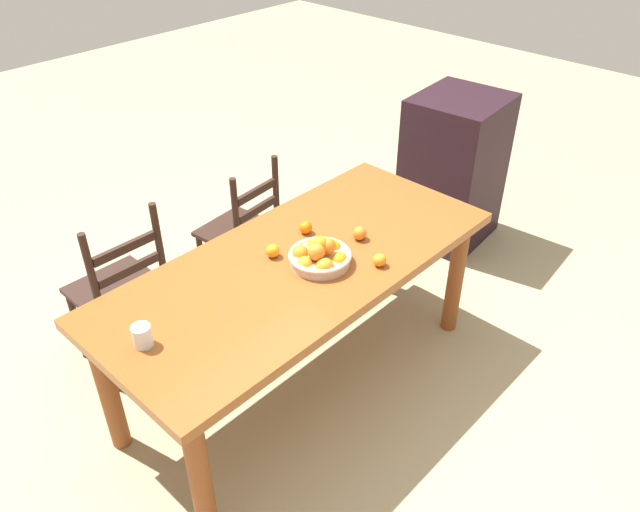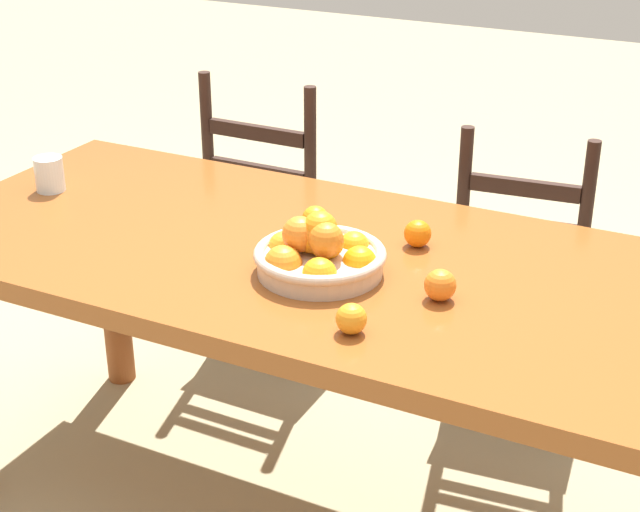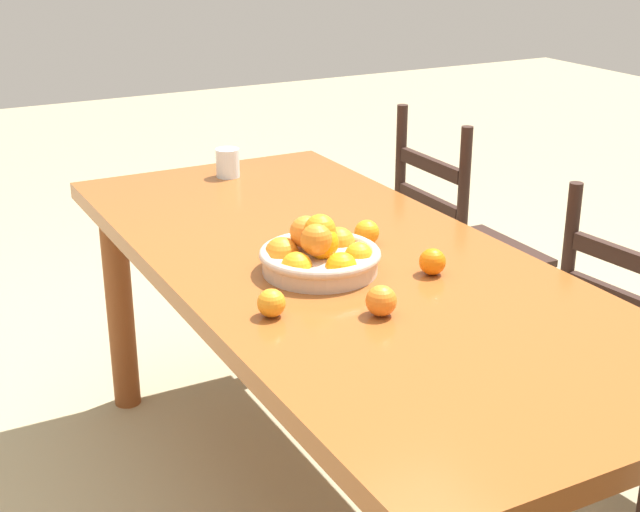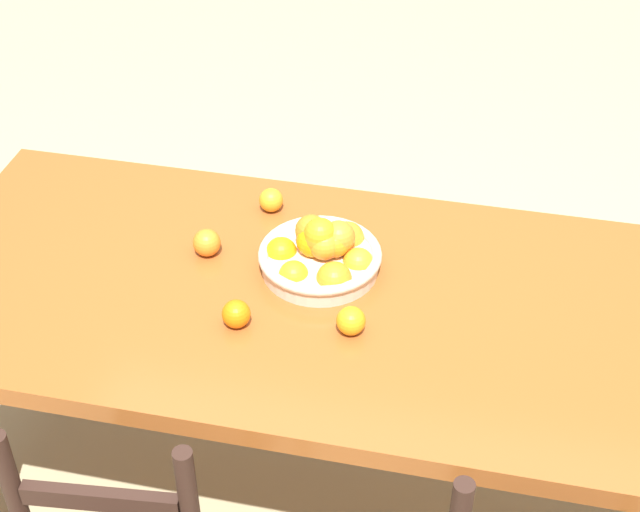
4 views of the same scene
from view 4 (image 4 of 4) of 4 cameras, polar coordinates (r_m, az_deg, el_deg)
ground_plane at (r=2.70m, az=0.65°, el=-14.65°), size 12.00×12.00×0.00m
dining_table at (r=2.21m, az=0.77°, el=-4.41°), size 1.94×0.85×0.76m
fruit_bowl at (r=2.18m, az=0.11°, el=0.26°), size 0.29×0.29×0.14m
orange_loose_0 at (r=2.06m, az=-5.05°, el=-3.48°), size 0.06×0.06×0.06m
orange_loose_1 at (r=2.26m, az=-6.81°, el=0.80°), size 0.07×0.07×0.07m
orange_loose_2 at (r=2.03m, az=1.87°, el=-3.90°), size 0.06×0.06×0.06m
orange_loose_3 at (r=2.39m, az=-2.95°, el=3.37°), size 0.06×0.06×0.06m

